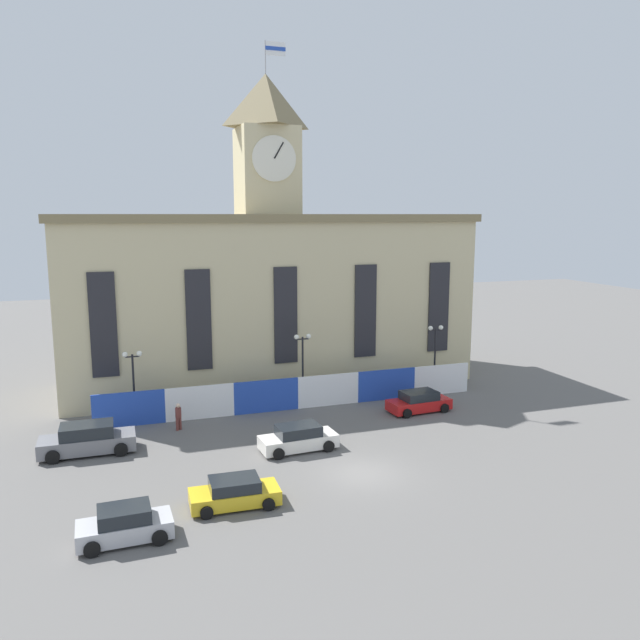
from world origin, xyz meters
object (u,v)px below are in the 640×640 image
(street_lamp_left, at_px, (133,370))
(car_gray_pickup, at_px, (87,440))
(car_silver_hatch, at_px, (125,525))
(pedestrian, at_px, (178,416))
(street_lamp_right, at_px, (303,354))
(car_yellow_coupe, at_px, (235,493))
(street_lamp_far_right, at_px, (435,344))
(car_white_taxi, at_px, (298,438))
(car_red_sedan, at_px, (419,402))

(street_lamp_left, relative_size, car_gray_pickup, 0.89)
(car_silver_hatch, bearing_deg, pedestrian, 73.11)
(street_lamp_right, bearing_deg, pedestrian, -163.50)
(street_lamp_left, bearing_deg, car_silver_hatch, -93.96)
(street_lamp_left, distance_m, car_gray_pickup, 6.39)
(street_lamp_left, xyz_separation_m, car_yellow_coupe, (3.90, -14.26, -2.86))
(car_yellow_coupe, distance_m, pedestrian, 11.64)
(street_lamp_left, distance_m, street_lamp_far_right, 22.41)
(car_silver_hatch, bearing_deg, street_lamp_far_right, 32.69)
(street_lamp_left, distance_m, street_lamp_right, 11.70)
(car_gray_pickup, distance_m, car_silver_hatch, 11.04)
(street_lamp_far_right, relative_size, pedestrian, 2.96)
(street_lamp_right, distance_m, car_white_taxi, 9.44)
(car_yellow_coupe, height_order, car_gray_pickup, car_gray_pickup)
(street_lamp_left, height_order, car_white_taxi, street_lamp_left)
(car_gray_pickup, xyz_separation_m, car_red_sedan, (21.71, 0.82, -0.14))
(car_yellow_coupe, relative_size, car_white_taxi, 0.93)
(street_lamp_left, bearing_deg, street_lamp_right, 0.00)
(street_lamp_far_right, bearing_deg, street_lamp_left, -180.00)
(pedestrian, bearing_deg, car_yellow_coupe, -30.53)
(street_lamp_far_right, height_order, car_gray_pickup, street_lamp_far_right)
(street_lamp_left, distance_m, car_silver_hatch, 16.23)
(car_silver_hatch, bearing_deg, car_red_sedan, 28.93)
(car_gray_pickup, relative_size, car_silver_hatch, 1.35)
(car_gray_pickup, xyz_separation_m, pedestrian, (5.39, 2.34, 0.14))
(car_white_taxi, bearing_deg, street_lamp_left, 132.52)
(street_lamp_left, height_order, car_silver_hatch, street_lamp_left)
(street_lamp_right, bearing_deg, car_silver_hatch, -128.75)
(car_red_sedan, bearing_deg, car_yellow_coupe, -150.27)
(street_lamp_left, xyz_separation_m, street_lamp_far_right, (22.41, 0.00, 0.27))
(car_white_taxi, bearing_deg, car_gray_pickup, 160.10)
(car_silver_hatch, distance_m, pedestrian, 13.74)
(pedestrian, bearing_deg, car_gray_pickup, -103.68)
(car_silver_hatch, height_order, pedestrian, pedestrian)
(street_lamp_left, distance_m, car_white_taxi, 12.51)
(street_lamp_far_right, bearing_deg, street_lamp_right, -180.00)
(car_gray_pickup, height_order, car_silver_hatch, car_gray_pickup)
(car_yellow_coupe, xyz_separation_m, car_white_taxi, (4.90, 5.81, 0.07))
(street_lamp_right, relative_size, car_silver_hatch, 1.31)
(car_red_sedan, bearing_deg, street_lamp_left, 163.27)
(car_red_sedan, height_order, pedestrian, pedestrian)
(street_lamp_far_right, xyz_separation_m, pedestrian, (-19.86, -2.71, -2.79))
(car_red_sedan, bearing_deg, street_lamp_right, 145.35)
(street_lamp_far_right, relative_size, car_white_taxi, 1.12)
(car_red_sedan, xyz_separation_m, car_silver_hatch, (-19.97, -11.71, 0.02))
(street_lamp_right, xyz_separation_m, car_white_taxi, (-2.90, -8.45, -3.05))
(car_white_taxi, relative_size, pedestrian, 2.63)
(car_gray_pickup, bearing_deg, car_yellow_coupe, 126.72)
(pedestrian, bearing_deg, car_white_taxi, 10.22)
(car_red_sedan, xyz_separation_m, pedestrian, (-16.32, 1.53, 0.28))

